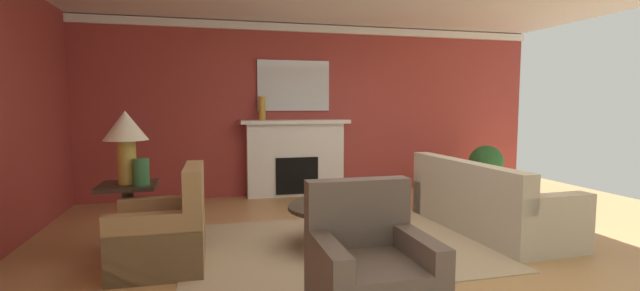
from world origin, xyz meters
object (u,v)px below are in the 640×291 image
object	(u,v)px
side_table	(129,212)
vase_on_side_table	(141,172)
armchair_near_window	(164,236)
fireplace	(295,160)
coffee_table	(335,216)
table_lamp	(126,133)
sofa	(486,206)
armchair_facing_fireplace	(370,275)
mantel_mirror	(294,86)
potted_plant	(486,166)
vase_mantel_left	(262,108)

from	to	relation	value
side_table	vase_on_side_table	bearing A→B (deg)	-38.66
armchair_near_window	fireplace	bearing A→B (deg)	58.13
coffee_table	vase_on_side_table	xyz separation A→B (m)	(-1.94, 0.30, 0.50)
fireplace	table_lamp	bearing A→B (deg)	-133.83
fireplace	sofa	xyz separation A→B (m)	(1.81, -2.59, -0.30)
armchair_facing_fireplace	mantel_mirror	bearing A→B (deg)	85.88
fireplace	potted_plant	xyz separation A→B (m)	(3.10, -0.75, -0.10)
fireplace	armchair_facing_fireplace	xyz separation A→B (m)	(-0.32, -4.28, -0.29)
side_table	potted_plant	distance (m)	5.53
table_lamp	coffee_table	bearing A→B (deg)	-11.40
mantel_mirror	side_table	world-z (taller)	mantel_mirror
sofa	potted_plant	bearing A→B (deg)	55.08
potted_plant	table_lamp	bearing A→B (deg)	-163.64
sofa	side_table	world-z (taller)	sofa
armchair_facing_fireplace	side_table	distance (m)	2.74
fireplace	vase_on_side_table	distance (m)	3.19
armchair_facing_fireplace	vase_mantel_left	distance (m)	4.39
mantel_mirror	side_table	size ratio (longest dim) A/B	1.72
sofa	armchair_near_window	world-z (taller)	armchair_near_window
sofa	mantel_mirror	bearing A→B (deg)	123.77
fireplace	mantel_mirror	size ratio (longest dim) A/B	1.49
side_table	potted_plant	bearing A→B (deg)	16.36
armchair_near_window	vase_mantel_left	world-z (taller)	vase_mantel_left
coffee_table	sofa	bearing A→B (deg)	4.12
fireplace	armchair_near_window	world-z (taller)	fireplace
fireplace	potted_plant	distance (m)	3.19
coffee_table	table_lamp	world-z (taller)	table_lamp
fireplace	armchair_facing_fireplace	world-z (taller)	fireplace
armchair_facing_fireplace	coffee_table	size ratio (longest dim) A/B	0.95
coffee_table	side_table	distance (m)	2.14
fireplace	side_table	world-z (taller)	fireplace
fireplace	armchair_near_window	bearing A→B (deg)	-121.87
coffee_table	side_table	size ratio (longest dim) A/B	1.43
potted_plant	fireplace	bearing A→B (deg)	166.47
sofa	vase_mantel_left	size ratio (longest dim) A/B	5.58
armchair_near_window	sofa	bearing A→B (deg)	5.28
armchair_near_window	vase_mantel_left	bearing A→B (deg)	66.20
vase_mantel_left	potted_plant	xyz separation A→B (m)	(3.65, -0.70, -0.96)
coffee_table	armchair_near_window	bearing A→B (deg)	-173.42
coffee_table	vase_on_side_table	size ratio (longest dim) A/B	3.70
mantel_mirror	side_table	bearing A→B (deg)	-132.38
coffee_table	potted_plant	bearing A→B (deg)	31.65
armchair_near_window	potted_plant	distance (m)	5.38
table_lamp	vase_on_side_table	world-z (taller)	table_lamp
armchair_near_window	side_table	size ratio (longest dim) A/B	1.36
sofa	potted_plant	distance (m)	2.25
side_table	armchair_near_window	bearing A→B (deg)	-57.45
vase_on_side_table	armchair_near_window	bearing A→B (deg)	-63.85
vase_mantel_left	potted_plant	size ratio (longest dim) A/B	0.46
fireplace	mantel_mirror	bearing A→B (deg)	90.00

